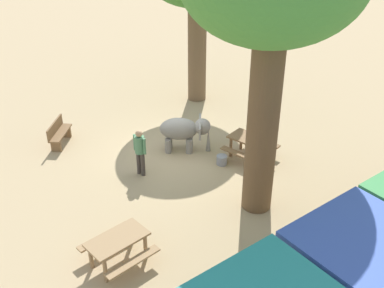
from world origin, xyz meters
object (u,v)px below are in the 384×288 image
object	(u,v)px
elephant	(184,130)
wooden_bench	(59,132)
picnic_table_near	(118,244)
feed_bucket	(222,160)
person_handler	(140,149)
picnic_table_far	(251,143)

from	to	relation	value
elephant	wooden_bench	xyz separation A→B (m)	(3.36, -3.08, -0.33)
wooden_bench	elephant	bearing A→B (deg)	90.17
elephant	picnic_table_near	bearing A→B (deg)	-104.20
picnic_table_near	feed_bucket	world-z (taller)	picnic_table_near
person_handler	wooden_bench	size ratio (longest dim) A/B	1.25
picnic_table_far	elephant	bearing A→B (deg)	-154.21
elephant	picnic_table_far	size ratio (longest dim) A/B	0.95
person_handler	picnic_table_far	distance (m)	3.80
picnic_table_near	wooden_bench	bearing A→B (deg)	73.60
elephant	wooden_bench	world-z (taller)	elephant
wooden_bench	picnic_table_near	distance (m)	6.69
person_handler	picnic_table_near	distance (m)	4.03
picnic_table_far	feed_bucket	size ratio (longest dim) A/B	5.01
elephant	wooden_bench	bearing A→B (deg)	175.95
elephant	wooden_bench	size ratio (longest dim) A/B	1.32
person_handler	wooden_bench	world-z (taller)	person_handler
wooden_bench	feed_bucket	distance (m)	5.98
wooden_bench	feed_bucket	world-z (taller)	wooden_bench
picnic_table_far	feed_bucket	distance (m)	1.15
elephant	person_handler	size ratio (longest dim) A/B	1.06
picnic_table_near	picnic_table_far	world-z (taller)	same
person_handler	wooden_bench	xyz separation A→B (m)	(1.32, -3.48, -0.48)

